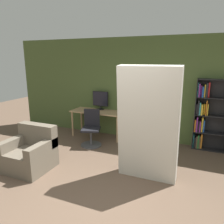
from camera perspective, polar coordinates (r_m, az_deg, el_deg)
ground_plane at (r=3.49m, az=-6.90°, el=-24.30°), size 16.00×16.00×0.00m
wall_back at (r=5.83m, az=8.65°, el=5.74°), size 8.00×0.06×2.70m
desk at (r=6.08m, az=-3.72°, el=-0.56°), size 1.48×0.62×0.74m
monitor at (r=6.17m, az=-3.06°, el=3.21°), size 0.47×0.20×0.52m
office_chair at (r=5.57m, az=-5.44°, el=-5.01°), size 0.56×0.56×0.91m
bookshelf at (r=5.63m, az=23.68°, el=-0.81°), size 0.79×0.26×1.70m
mattress_near at (r=3.85m, az=9.47°, el=-3.34°), size 1.05×0.38×2.05m
armchair at (r=4.72m, az=-20.50°, el=-9.93°), size 0.85×0.80×0.85m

